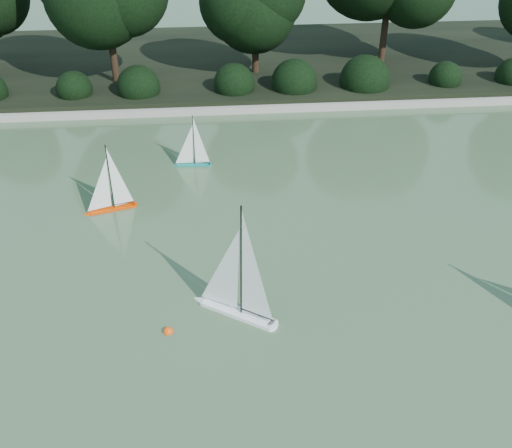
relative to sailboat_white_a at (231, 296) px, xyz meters
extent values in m
plane|color=#395332|center=(0.29, -1.15, -0.31)|extent=(80.00, 80.00, 0.00)
cube|color=gray|center=(0.29, 7.85, -0.22)|extent=(40.00, 0.35, 0.18)
cube|color=black|center=(0.29, 11.85, -0.16)|extent=(40.00, 8.00, 0.30)
cylinder|color=black|center=(-2.71, 9.75, 0.52)|extent=(0.20, 0.20, 1.66)
cylinder|color=black|center=(1.29, 10.25, 0.32)|extent=(0.20, 0.20, 1.26)
sphere|color=black|center=(1.29, 10.25, 1.90)|extent=(2.10, 2.10, 2.10)
cylinder|color=black|center=(5.29, 10.95, 0.56)|extent=(0.20, 0.20, 1.73)
sphere|color=black|center=(-3.71, 8.75, 0.14)|extent=(1.10, 1.10, 1.10)
sphere|color=black|center=(-1.71, 8.75, 0.14)|extent=(1.10, 1.10, 1.10)
sphere|color=black|center=(0.29, 8.75, 0.14)|extent=(1.10, 1.10, 1.10)
sphere|color=black|center=(2.29, 8.75, 0.14)|extent=(1.10, 1.10, 1.10)
sphere|color=black|center=(4.29, 8.75, 0.14)|extent=(1.10, 1.10, 1.10)
sphere|color=black|center=(6.29, 8.75, 0.14)|extent=(1.10, 1.10, 1.10)
sphere|color=black|center=(8.29, 8.75, 0.14)|extent=(1.10, 1.10, 1.10)
cube|color=white|center=(0.09, -0.06, -0.25)|extent=(1.08, 0.83, 0.11)
cone|color=white|center=(-0.46, 0.31, -0.25)|extent=(0.32, 0.32, 0.23)
cylinder|color=white|center=(0.56, -0.38, -0.25)|extent=(0.19, 0.19, 0.11)
cylinder|color=black|center=(0.14, -0.09, 0.70)|extent=(0.03, 0.03, 1.78)
cylinder|color=black|center=(0.35, -0.23, -0.12)|extent=(0.45, 0.31, 0.02)
cube|color=#F53B00|center=(-2.09, 3.11, -0.26)|extent=(0.85, 0.40, 0.08)
cone|color=#F53B00|center=(-2.55, 2.97, -0.26)|extent=(0.21, 0.21, 0.17)
cylinder|color=#F53B00|center=(-1.69, 3.23, -0.26)|extent=(0.12, 0.12, 0.08)
cylinder|color=black|center=(-2.05, 3.12, 0.42)|extent=(0.02, 0.02, 1.29)
cylinder|color=black|center=(-1.87, 3.17, -0.17)|extent=(0.37, 0.12, 0.01)
cube|color=#157E74|center=(-0.56, 4.83, -0.27)|extent=(0.72, 0.21, 0.07)
cone|color=#157E74|center=(-0.97, 4.87, -0.27)|extent=(0.16, 0.16, 0.14)
cylinder|color=#157E74|center=(-0.20, 4.80, -0.27)|extent=(0.09, 0.09, 0.07)
cylinder|color=black|center=(-0.52, 4.83, 0.32)|extent=(0.02, 0.02, 1.10)
cylinder|color=black|center=(-0.37, 4.81, -0.19)|extent=(0.33, 0.04, 0.01)
sphere|color=#FF4A0D|center=(-0.91, -0.34, -0.31)|extent=(0.15, 0.15, 0.15)
camera|label=1|loc=(-0.22, -6.36, 5.29)|focal=40.00mm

